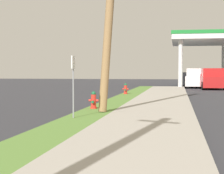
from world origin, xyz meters
name	(u,v)px	position (x,y,z in m)	size (l,w,h in m)	color
fire_hydrant_second	(94,101)	(0.42, 15.81, 0.45)	(0.42, 0.38, 0.74)	red
fire_hydrant_third	(126,89)	(0.37, 26.21, 0.45)	(0.42, 0.37, 0.74)	red
street_sign_post	(73,74)	(0.44, 12.57, 1.63)	(0.05, 0.36, 2.12)	gray
car_teal_by_near_pump	(195,79)	(6.13, 51.07, 0.72)	(2.19, 4.61, 1.57)	#197075
car_black_by_far_pump	(189,80)	(5.27, 44.07, 0.72)	(2.14, 4.59, 1.57)	black
truck_white_at_forecourt	(197,79)	(5.89, 40.03, 0.91)	(2.56, 5.56, 1.97)	white
truck_silver_on_apron	(203,78)	(7.05, 47.81, 0.91)	(2.31, 5.47, 1.97)	#BCBCC1
truck_red_at_far_bay	(211,79)	(7.07, 37.16, 0.91)	(2.29, 5.46, 1.97)	red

